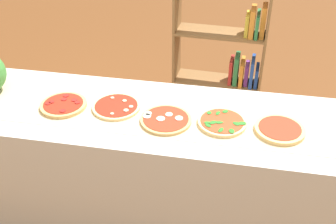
% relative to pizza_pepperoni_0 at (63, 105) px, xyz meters
% --- Properties ---
extents(ground_plane, '(12.00, 12.00, 0.00)m').
position_rel_pizza_pepperoni_0_xyz_m(ground_plane, '(0.63, 0.03, -0.92)').
color(ground_plane, brown).
extents(counter, '(2.66, 0.73, 0.91)m').
position_rel_pizza_pepperoni_0_xyz_m(counter, '(0.63, 0.03, -0.47)').
color(counter, beige).
rests_on(counter, ground_plane).
extents(parchment_paper, '(2.45, 0.46, 0.00)m').
position_rel_pizza_pepperoni_0_xyz_m(parchment_paper, '(0.63, 0.03, -0.01)').
color(parchment_paper, tan).
rests_on(parchment_paper, counter).
extents(pizza_pepperoni_0, '(0.27, 0.27, 0.03)m').
position_rel_pizza_pepperoni_0_xyz_m(pizza_pepperoni_0, '(0.00, 0.00, 0.00)').
color(pizza_pepperoni_0, tan).
rests_on(pizza_pepperoni_0, parchment_paper).
extents(pizza_mushroom_1, '(0.28, 0.28, 0.03)m').
position_rel_pizza_pepperoni_0_xyz_m(pizza_mushroom_1, '(0.31, 0.04, -0.00)').
color(pizza_mushroom_1, '#E5C17F').
rests_on(pizza_mushroom_1, parchment_paper).
extents(pizza_mozzarella_2, '(0.29, 0.29, 0.02)m').
position_rel_pizza_pepperoni_0_xyz_m(pizza_mozzarella_2, '(0.63, -0.04, -0.00)').
color(pizza_mozzarella_2, tan).
rests_on(pizza_mozzarella_2, parchment_paper).
extents(pizza_spinach_3, '(0.27, 0.27, 0.03)m').
position_rel_pizza_pepperoni_0_xyz_m(pizza_spinach_3, '(0.94, -0.01, 0.00)').
color(pizza_spinach_3, '#E5C17F').
rests_on(pizza_spinach_3, parchment_paper).
extents(pizza_plain_4, '(0.27, 0.27, 0.02)m').
position_rel_pizza_pepperoni_0_xyz_m(pizza_plain_4, '(1.25, -0.02, 0.00)').
color(pizza_plain_4, '#DBB26B').
rests_on(pizza_plain_4, parchment_paper).
extents(bookshelf, '(0.77, 0.30, 1.36)m').
position_rel_pizza_pepperoni_0_xyz_m(bookshelf, '(0.94, 1.28, -0.31)').
color(bookshelf, brown).
rests_on(bookshelf, ground_plane).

